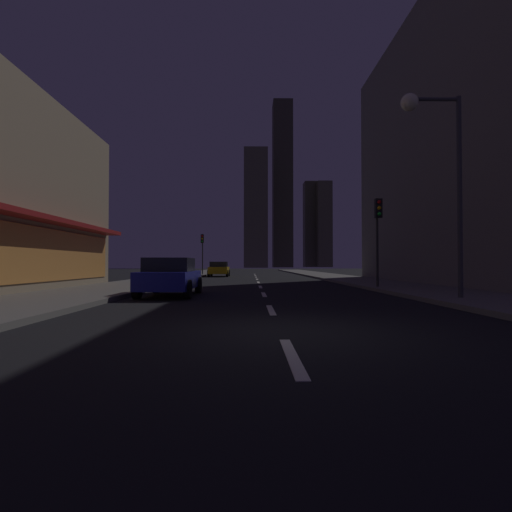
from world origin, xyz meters
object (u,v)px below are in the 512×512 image
(car_parked_far, at_px, (219,269))
(traffic_light_far_left, at_px, (202,245))
(traffic_light_near_right, at_px, (378,222))
(street_lamp_right, at_px, (434,145))
(car_parked_near, at_px, (170,277))
(fire_hydrant_far_left, at_px, (180,274))

(car_parked_far, height_order, traffic_light_far_left, traffic_light_far_left)
(traffic_light_near_right, bearing_deg, street_lamp_right, -91.17)
(car_parked_far, relative_size, street_lamp_right, 0.64)
(car_parked_near, relative_size, car_parked_far, 1.00)
(traffic_light_far_left, xyz_separation_m, street_lamp_right, (10.88, -28.04, 1.87))
(fire_hydrant_far_left, xyz_separation_m, traffic_light_far_left, (0.40, 10.65, 2.74))
(fire_hydrant_far_left, bearing_deg, car_parked_far, 74.89)
(car_parked_far, bearing_deg, car_parked_near, -90.00)
(street_lamp_right, bearing_deg, fire_hydrant_far_left, 122.96)
(car_parked_near, distance_m, traffic_light_far_left, 25.68)
(car_parked_near, xyz_separation_m, traffic_light_near_right, (9.10, 3.34, 2.45))
(traffic_light_near_right, relative_size, traffic_light_far_left, 1.00)
(street_lamp_right, bearing_deg, traffic_light_far_left, 111.20)
(traffic_light_near_right, bearing_deg, fire_hydrant_far_left, 134.74)
(traffic_light_far_left, bearing_deg, car_parked_far, -48.25)
(fire_hydrant_far_left, bearing_deg, street_lamp_right, -57.04)
(fire_hydrant_far_left, distance_m, traffic_light_near_right, 16.43)
(car_parked_far, height_order, traffic_light_near_right, traffic_light_near_right)
(car_parked_near, bearing_deg, car_parked_far, 90.00)
(car_parked_far, xyz_separation_m, street_lamp_right, (8.98, -25.92, 4.33))
(car_parked_near, distance_m, street_lamp_right, 10.29)
(fire_hydrant_far_left, xyz_separation_m, street_lamp_right, (11.28, -17.40, 4.61))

